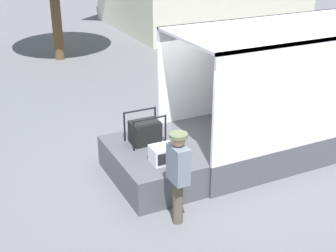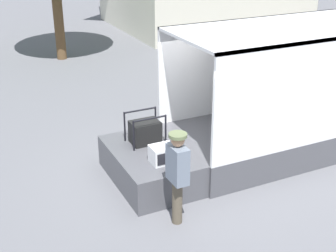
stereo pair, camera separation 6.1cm
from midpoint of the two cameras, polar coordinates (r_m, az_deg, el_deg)
ground_plane at (r=9.80m, az=1.88°, el=-5.60°), size 160.00×160.00×0.00m
box_truck at (r=11.69m, az=19.88°, el=3.08°), size 6.62×2.32×2.81m
tailgate_deck at (r=9.37m, az=-2.00°, el=-4.79°), size 1.44×2.20×0.66m
microwave at (r=8.71m, az=-0.48°, el=-3.46°), size 0.44×0.37×0.33m
portable_generator at (r=9.46m, az=-2.50°, el=-0.67°), size 0.72×0.53×0.64m
worker_person at (r=7.76m, az=1.40°, el=-5.34°), size 0.30×0.44×1.70m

